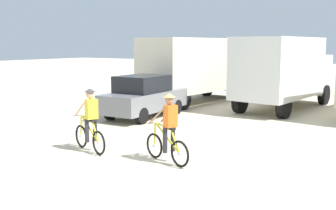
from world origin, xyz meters
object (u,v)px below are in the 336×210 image
sedan_parked (144,96)px  supply_crate (133,110)px  box_truck_cream_rv (194,67)px  box_truck_white_box (284,69)px  cyclist_cowboy_hat (168,131)px  cyclist_orange_shirt (90,122)px

sedan_parked → supply_crate: bearing=-134.3°
box_truck_cream_rv → sedan_parked: (0.37, -4.84, -0.99)m
box_truck_white_box → sedan_parked: box_truck_white_box is taller
box_truck_white_box → cyclist_cowboy_hat: bearing=-88.9°
box_truck_cream_rv → sedan_parked: 4.96m
box_truck_cream_rv → sedan_parked: bearing=-85.6°
sedan_parked → supply_crate: (-0.32, -0.32, -0.58)m
box_truck_cream_rv → cyclist_cowboy_hat: bearing=-63.8°
box_truck_cream_rv → box_truck_white_box: same height
cyclist_orange_shirt → box_truck_white_box: bearing=77.9°
supply_crate → sedan_parked: bearing=45.7°
cyclist_orange_shirt → supply_crate: size_ratio=2.69×
sedan_parked → supply_crate: 0.74m
box_truck_cream_rv → cyclist_orange_shirt: 10.39m
box_truck_cream_rv → cyclist_orange_shirt: size_ratio=3.83×
box_truck_cream_rv → box_truck_white_box: bearing=5.5°
cyclist_orange_shirt → supply_crate: bearing=115.1°
box_truck_cream_rv → supply_crate: size_ratio=10.30×
sedan_parked → cyclist_cowboy_hat: bearing=-48.1°
box_truck_cream_rv → cyclist_cowboy_hat: 10.96m
cyclist_orange_shirt → cyclist_cowboy_hat: (2.46, 0.28, 0.00)m
box_truck_white_box → cyclist_orange_shirt: 10.80m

